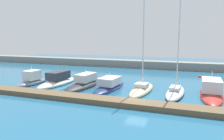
# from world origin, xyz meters

# --- Properties ---
(ground_plane) EXTENTS (120.00, 120.00, 0.00)m
(ground_plane) POSITION_xyz_m (0.00, 0.00, 0.00)
(ground_plane) COLOR #236084
(dock_pier) EXTENTS (41.08, 2.24, 0.59)m
(dock_pier) POSITION_xyz_m (0.00, -1.89, 0.30)
(dock_pier) COLOR brown
(dock_pier) RESTS_ON ground_plane
(breakwater_seawall) EXTENTS (108.00, 3.44, 1.81)m
(breakwater_seawall) POSITION_xyz_m (0.00, 28.42, 0.91)
(breakwater_seawall) COLOR gray
(breakwater_seawall) RESTS_ON ground_plane
(motorboat_slate_nearest) EXTENTS (2.53, 6.62, 3.29)m
(motorboat_slate_nearest) POSITION_xyz_m (-18.15, 3.31, 0.71)
(motorboat_slate_nearest) COLOR slate
(motorboat_slate_nearest) RESTS_ON ground_plane
(motorboat_ivory_second) EXTENTS (3.46, 9.09, 3.41)m
(motorboat_ivory_second) POSITION_xyz_m (-14.17, 4.69, 0.54)
(motorboat_ivory_second) COLOR silver
(motorboat_ivory_second) RESTS_ON ground_plane
(motorboat_charcoal_third) EXTENTS (3.75, 9.49, 3.01)m
(motorboat_charcoal_third) POSITION_xyz_m (-9.26, 4.58, 0.49)
(motorboat_charcoal_third) COLOR #2D2D33
(motorboat_charcoal_third) RESTS_ON ground_plane
(motorboat_navy_fourth) EXTENTS (3.63, 9.06, 2.92)m
(motorboat_navy_fourth) POSITION_xyz_m (-5.10, 4.53, 0.49)
(motorboat_navy_fourth) COLOR navy
(motorboat_navy_fourth) RESTS_ON ground_plane
(sailboat_sand_fifth) EXTENTS (3.07, 8.62, 18.56)m
(sailboat_sand_fifth) POSITION_xyz_m (-0.33, 4.57, 0.44)
(sailboat_sand_fifth) COLOR beige
(sailboat_sand_fifth) RESTS_ON ground_plane
(sailboat_white_sixth) EXTENTS (2.83, 8.16, 15.85)m
(sailboat_white_sixth) POSITION_xyz_m (4.18, 4.37, 0.44)
(sailboat_white_sixth) COLOR white
(sailboat_white_sixth) RESTS_ON ground_plane
(motorboat_red_seventh) EXTENTS (3.16, 9.82, 3.46)m
(motorboat_red_seventh) POSITION_xyz_m (8.58, 5.58, 0.65)
(motorboat_red_seventh) COLOR #B72D28
(motorboat_red_seventh) RESTS_ON ground_plane
(mooring_buoy_yellow) EXTENTS (0.50, 0.50, 0.50)m
(mooring_buoy_yellow) POSITION_xyz_m (10.71, 19.00, 0.00)
(mooring_buoy_yellow) COLOR yellow
(mooring_buoy_yellow) RESTS_ON ground_plane
(mooring_buoy_red) EXTENTS (0.71, 0.71, 0.71)m
(mooring_buoy_red) POSITION_xyz_m (7.95, 19.26, 0.00)
(mooring_buoy_red) COLOR red
(mooring_buoy_red) RESTS_ON ground_plane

